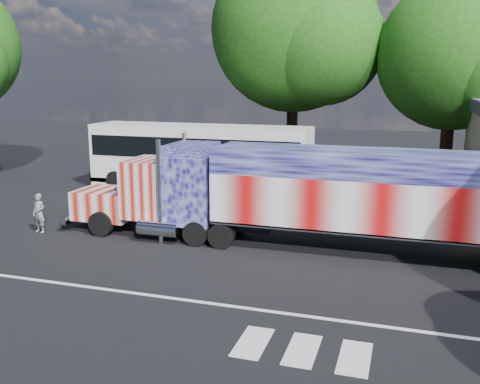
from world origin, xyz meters
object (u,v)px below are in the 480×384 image
(coach_bus, at_px, (200,157))
(tree_n_mid, at_px, (296,29))
(semi_truck, at_px, (318,194))
(tree_ne_a, at_px, (456,55))
(woman, at_px, (39,213))

(coach_bus, xyz_separation_m, tree_n_mid, (3.94, 6.72, 7.26))
(semi_truck, height_order, tree_ne_a, tree_ne_a)
(woman, bearing_deg, coach_bus, 81.12)
(woman, xyz_separation_m, tree_ne_a, (16.33, 14.79, 6.59))
(semi_truck, bearing_deg, coach_bus, 133.20)
(coach_bus, distance_m, woman, 10.41)
(semi_truck, relative_size, woman, 11.63)
(woman, relative_size, tree_ne_a, 0.14)
(semi_truck, height_order, coach_bus, semi_truck)
(tree_n_mid, relative_size, tree_ne_a, 1.24)
(coach_bus, height_order, tree_ne_a, tree_ne_a)
(coach_bus, bearing_deg, tree_ne_a, 20.25)
(tree_n_mid, bearing_deg, woman, -112.84)
(coach_bus, relative_size, tree_ne_a, 1.07)
(coach_bus, bearing_deg, tree_n_mid, 59.65)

